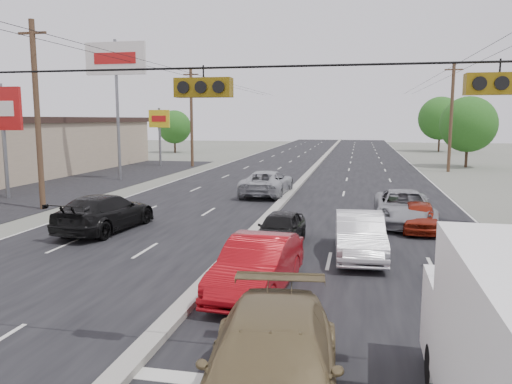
% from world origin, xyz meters
% --- Properties ---
extents(ground, '(200.00, 200.00, 0.00)m').
position_xyz_m(ground, '(0.00, 0.00, 0.00)').
color(ground, '#606356').
rests_on(ground, ground).
extents(road_surface, '(20.00, 160.00, 0.02)m').
position_xyz_m(road_surface, '(0.00, 30.00, 0.00)').
color(road_surface, black).
rests_on(road_surface, ground).
extents(center_median, '(0.50, 160.00, 0.20)m').
position_xyz_m(center_median, '(0.00, 30.00, 0.10)').
color(center_median, gray).
rests_on(center_median, ground).
extents(parking_lot, '(10.00, 42.00, 0.02)m').
position_xyz_m(parking_lot, '(-17.00, 25.00, 0.00)').
color(parking_lot, black).
rests_on(parking_lot, ground).
extents(utility_pole_left_b, '(1.60, 0.30, 10.00)m').
position_xyz_m(utility_pole_left_b, '(-12.50, 15.00, 5.11)').
color(utility_pole_left_b, '#422D1E').
rests_on(utility_pole_left_b, ground).
extents(utility_pole_left_c, '(1.60, 0.30, 10.00)m').
position_xyz_m(utility_pole_left_c, '(-12.50, 40.00, 5.11)').
color(utility_pole_left_c, '#422D1E').
rests_on(utility_pole_left_c, ground).
extents(utility_pole_right_c, '(1.60, 0.30, 10.00)m').
position_xyz_m(utility_pole_right_c, '(12.50, 40.00, 5.11)').
color(utility_pole_right_c, '#422D1E').
rests_on(utility_pole_right_c, ground).
extents(traffic_signals, '(25.00, 0.30, 0.54)m').
position_xyz_m(traffic_signals, '(1.40, 0.00, 5.49)').
color(traffic_signals, black).
rests_on(traffic_signals, ground).
extents(pole_sign_mid, '(2.60, 0.25, 7.00)m').
position_xyz_m(pole_sign_mid, '(-17.00, 18.00, 5.11)').
color(pole_sign_mid, slate).
rests_on(pole_sign_mid, ground).
extents(pole_sign_billboard, '(5.00, 0.25, 11.00)m').
position_xyz_m(pole_sign_billboard, '(-14.50, 28.00, 8.87)').
color(pole_sign_billboard, slate).
rests_on(pole_sign_billboard, ground).
extents(pole_sign_far, '(2.20, 0.25, 6.00)m').
position_xyz_m(pole_sign_far, '(-16.00, 40.00, 4.41)').
color(pole_sign_far, slate).
rests_on(pole_sign_far, ground).
extents(tree_left_far, '(4.80, 4.80, 6.12)m').
position_xyz_m(tree_left_far, '(-22.00, 60.00, 3.72)').
color(tree_left_far, '#382619').
rests_on(tree_left_far, ground).
extents(tree_right_mid, '(5.60, 5.60, 7.14)m').
position_xyz_m(tree_right_mid, '(15.00, 45.00, 4.34)').
color(tree_right_mid, '#382619').
rests_on(tree_right_mid, ground).
extents(tree_right_far, '(6.40, 6.40, 8.16)m').
position_xyz_m(tree_right_far, '(16.00, 70.00, 4.96)').
color(tree_right_far, '#382619').
rests_on(tree_right_far, ground).
extents(tan_sedan, '(2.84, 5.81, 1.63)m').
position_xyz_m(tan_sedan, '(3.00, -1.28, 0.81)').
color(tan_sedan, brown).
rests_on(tan_sedan, ground).
extents(red_sedan, '(2.10, 4.93, 1.58)m').
position_xyz_m(red_sedan, '(1.60, 4.42, 0.79)').
color(red_sedan, maroon).
rests_on(red_sedan, ground).
extents(queue_car_a, '(1.83, 3.97, 1.32)m').
position_xyz_m(queue_car_a, '(1.40, 9.84, 0.66)').
color(queue_car_a, black).
rests_on(queue_car_a, ground).
extents(queue_car_b, '(1.92, 4.81, 1.56)m').
position_xyz_m(queue_car_b, '(4.41, 8.78, 0.78)').
color(queue_car_b, silver).
rests_on(queue_car_b, ground).
extents(queue_car_c, '(2.59, 5.57, 1.55)m').
position_xyz_m(queue_car_c, '(6.43, 14.98, 0.77)').
color(queue_car_c, gray).
rests_on(queue_car_c, ground).
extents(queue_car_d, '(2.24, 4.61, 1.29)m').
position_xyz_m(queue_car_d, '(7.65, 5.69, 0.65)').
color(queue_car_d, navy).
rests_on(queue_car_d, ground).
extents(queue_car_e, '(1.67, 3.80, 1.27)m').
position_xyz_m(queue_car_e, '(7.00, 13.60, 0.64)').
color(queue_car_e, maroon).
rests_on(queue_car_e, ground).
extents(oncoming_near, '(2.79, 5.77, 1.62)m').
position_xyz_m(oncoming_near, '(-6.51, 10.82, 0.81)').
color(oncoming_near, black).
rests_on(oncoming_near, ground).
extents(oncoming_far, '(2.87, 5.87, 1.61)m').
position_xyz_m(oncoming_far, '(-1.40, 22.31, 0.80)').
color(oncoming_far, '#9B9DA2').
rests_on(oncoming_far, ground).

